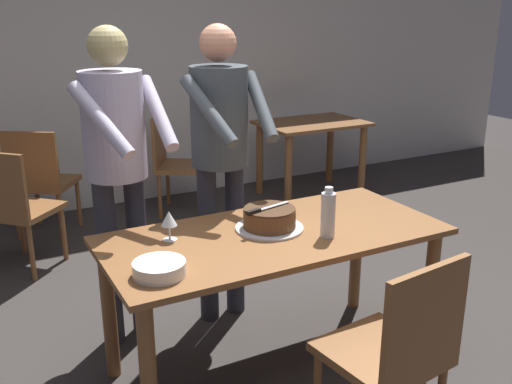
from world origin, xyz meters
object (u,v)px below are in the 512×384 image
(person_cutting_cake, at_px, (221,143))
(wine_glass_near, at_px, (169,220))
(chair_near_side, at_px, (396,349))
(water_bottle, at_px, (328,214))
(cake_on_platter, at_px, (270,219))
(background_chair_2, at_px, (14,206))
(cake_knife, at_px, (259,210))
(person_standing_beside, at_px, (117,154))
(background_chair_1, at_px, (174,160))
(plate_stack, at_px, (159,269))
(background_table, at_px, (311,138))
(main_dining_table, at_px, (274,254))
(background_chair_0, at_px, (41,179))

(person_cutting_cake, bearing_deg, wine_glass_near, -136.77)
(chair_near_side, bearing_deg, water_bottle, 83.53)
(cake_on_platter, distance_m, chair_near_side, 0.88)
(cake_on_platter, bearing_deg, background_chair_2, 119.74)
(cake_knife, distance_m, wine_glass_near, 0.44)
(person_standing_beside, relative_size, background_chair_1, 1.91)
(person_cutting_cake, xyz_separation_m, background_chair_1, (0.40, 1.90, -0.58))
(plate_stack, relative_size, water_bottle, 0.88)
(cake_on_platter, height_order, wine_glass_near, wine_glass_near)
(cake_on_platter, height_order, water_bottle, water_bottle)
(plate_stack, relative_size, person_standing_beside, 0.13)
(wine_glass_near, relative_size, background_table, 0.14)
(cake_knife, height_order, background_table, cake_knife)
(person_cutting_cake, height_order, chair_near_side, person_cutting_cake)
(main_dining_table, distance_m, background_chair_0, 2.56)
(plate_stack, xyz_separation_m, water_bottle, (0.85, 0.02, 0.08))
(background_table, bearing_deg, background_chair_1, 173.85)
(background_chair_0, bearing_deg, background_table, -2.15)
(wine_glass_near, bearing_deg, person_standing_beside, 101.98)
(chair_near_side, bearing_deg, background_chair_0, 105.35)
(main_dining_table, bearing_deg, background_chair_0, 107.13)
(water_bottle, height_order, background_chair_2, water_bottle)
(person_cutting_cake, bearing_deg, main_dining_table, -89.27)
(cake_on_platter, distance_m, background_chair_2, 2.08)
(person_cutting_cake, bearing_deg, chair_near_side, -84.34)
(wine_glass_near, relative_size, person_standing_beside, 0.08)
(plate_stack, bearing_deg, cake_on_platter, 19.95)
(plate_stack, height_order, chair_near_side, chair_near_side)
(plate_stack, height_order, background_chair_0, background_chair_0)
(plate_stack, distance_m, chair_near_side, 1.01)
(main_dining_table, relative_size, cake_knife, 6.25)
(person_standing_beside, distance_m, background_chair_2, 1.41)
(cake_on_platter, bearing_deg, background_chair_1, 80.89)
(chair_near_side, distance_m, background_chair_2, 2.84)
(main_dining_table, distance_m, person_cutting_cake, 0.74)
(main_dining_table, distance_m, background_chair_2, 2.11)
(plate_stack, xyz_separation_m, background_chair_2, (-0.36, 2.03, -0.29))
(background_chair_0, bearing_deg, cake_knife, -74.06)
(water_bottle, xyz_separation_m, background_chair_1, (0.20, 2.66, -0.37))
(main_dining_table, distance_m, cake_on_platter, 0.17)
(water_bottle, height_order, chair_near_side, water_bottle)
(main_dining_table, height_order, water_bottle, water_bottle)
(chair_near_side, bearing_deg, background_table, 62.20)
(cake_on_platter, bearing_deg, person_cutting_cake, 91.30)
(main_dining_table, distance_m, water_bottle, 0.35)
(cake_knife, height_order, water_bottle, water_bottle)
(person_standing_beside, distance_m, background_chair_0, 1.91)
(main_dining_table, height_order, background_chair_0, background_chair_0)
(person_standing_beside, bearing_deg, chair_near_side, -62.85)
(main_dining_table, relative_size, background_chair_0, 1.86)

